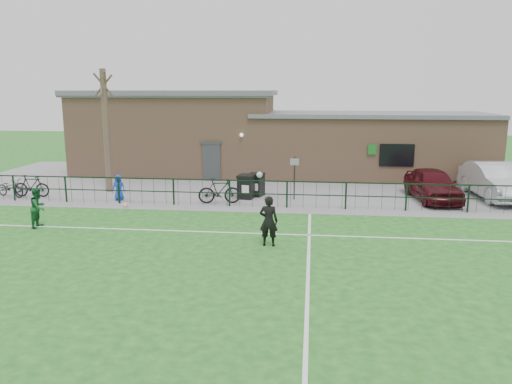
# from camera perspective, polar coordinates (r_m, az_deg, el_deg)

# --- Properties ---
(ground) EXTENTS (90.00, 90.00, 0.00)m
(ground) POSITION_cam_1_polar(r_m,az_deg,el_deg) (14.06, -2.33, -9.33)
(ground) COLOR #1D5E1B
(ground) RESTS_ON ground
(paving_strip) EXTENTS (34.00, 13.00, 0.02)m
(paving_strip) POSITION_cam_1_polar(r_m,az_deg,el_deg) (27.02, 2.03, 0.95)
(paving_strip) COLOR gray
(paving_strip) RESTS_ON ground
(pitch_line_touch) EXTENTS (28.00, 0.10, 0.01)m
(pitch_line_touch) POSITION_cam_1_polar(r_m,az_deg,el_deg) (21.47, 0.84, -1.88)
(pitch_line_touch) COLOR white
(pitch_line_touch) RESTS_ON ground
(pitch_line_mid) EXTENTS (28.00, 0.10, 0.01)m
(pitch_line_mid) POSITION_cam_1_polar(r_m,az_deg,el_deg) (17.82, -0.36, -4.73)
(pitch_line_mid) COLOR white
(pitch_line_mid) RESTS_ON ground
(pitch_line_perp) EXTENTS (0.10, 16.00, 0.01)m
(pitch_line_perp) POSITION_cam_1_polar(r_m,az_deg,el_deg) (13.91, 5.96, -9.61)
(pitch_line_perp) COLOR white
(pitch_line_perp) RESTS_ON ground
(perimeter_fence) EXTENTS (28.00, 0.10, 1.20)m
(perimeter_fence) POSITION_cam_1_polar(r_m,az_deg,el_deg) (21.53, 0.90, -0.22)
(perimeter_fence) COLOR black
(perimeter_fence) RESTS_ON ground
(bare_tree) EXTENTS (0.30, 0.30, 6.00)m
(bare_tree) POSITION_cam_1_polar(r_m,az_deg,el_deg) (25.60, -16.75, 6.63)
(bare_tree) COLOR #4E3B2F
(bare_tree) RESTS_ON ground
(wheelie_bin_left) EXTENTS (0.81, 0.88, 1.03)m
(wheelie_bin_left) POSITION_cam_1_polar(r_m,az_deg,el_deg) (23.27, -1.10, 0.52)
(wheelie_bin_left) COLOR black
(wheelie_bin_left) RESTS_ON paving_strip
(wheelie_bin_right) EXTENTS (0.83, 0.89, 1.00)m
(wheelie_bin_right) POSITION_cam_1_polar(r_m,az_deg,el_deg) (23.81, -0.04, 0.74)
(wheelie_bin_right) COLOR black
(wheelie_bin_right) RESTS_ON paving_strip
(sign_post) EXTENTS (0.06, 0.06, 2.00)m
(sign_post) POSITION_cam_1_polar(r_m,az_deg,el_deg) (23.02, 4.41, 1.60)
(sign_post) COLOR black
(sign_post) RESTS_ON paving_strip
(car_maroon) EXTENTS (2.18, 4.47, 1.47)m
(car_maroon) POSITION_cam_1_polar(r_m,az_deg,el_deg) (24.24, 19.53, 0.82)
(car_maroon) COLOR #410B12
(car_maroon) RESTS_ON paving_strip
(car_silver) EXTENTS (2.10, 5.14, 1.66)m
(car_silver) POSITION_cam_1_polar(r_m,az_deg,el_deg) (25.78, 25.63, 1.17)
(car_silver) COLOR #A9ABB1
(car_silver) RESTS_ON paving_strip
(bicycle_a) EXTENTS (1.76, 1.09, 0.87)m
(bicycle_a) POSITION_cam_1_polar(r_m,az_deg,el_deg) (26.32, -26.25, 0.44)
(bicycle_a) COLOR black
(bicycle_a) RESTS_ON paving_strip
(bicycle_b) EXTENTS (1.75, 0.50, 1.05)m
(bicycle_b) POSITION_cam_1_polar(r_m,az_deg,el_deg) (25.87, -24.27, 0.63)
(bicycle_b) COLOR black
(bicycle_b) RESTS_ON paving_strip
(bicycle_d) EXTENTS (1.96, 0.85, 1.14)m
(bicycle_d) POSITION_cam_1_polar(r_m,az_deg,el_deg) (22.27, -4.20, 0.13)
(bicycle_d) COLOR black
(bicycle_d) RESTS_ON paving_strip
(spectator_child) EXTENTS (0.62, 0.45, 1.18)m
(spectator_child) POSITION_cam_1_polar(r_m,az_deg,el_deg) (23.70, -15.43, 0.49)
(spectator_child) COLOR blue
(spectator_child) RESTS_ON paving_strip
(goalkeeper_kick) EXTENTS (1.00, 2.86, 2.03)m
(goalkeeper_kick) POSITION_cam_1_polar(r_m,az_deg,el_deg) (16.29, 1.42, -3.18)
(goalkeeper_kick) COLOR black
(goalkeeper_kick) RESTS_ON ground
(outfield_player) EXTENTS (0.57, 0.73, 1.48)m
(outfield_player) POSITION_cam_1_polar(r_m,az_deg,el_deg) (20.15, -23.61, -1.63)
(outfield_player) COLOR #175328
(outfield_player) RESTS_ON ground
(ball_ground) EXTENTS (0.20, 0.20, 0.20)m
(ball_ground) POSITION_cam_1_polar(r_m,az_deg,el_deg) (22.37, -14.74, -1.46)
(ball_ground) COLOR white
(ball_ground) RESTS_ON ground
(clubhouse) EXTENTS (24.25, 5.40, 4.96)m
(clubhouse) POSITION_cam_1_polar(r_m,az_deg,el_deg) (29.74, 0.81, 6.25)
(clubhouse) COLOR #A37B5B
(clubhouse) RESTS_ON ground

